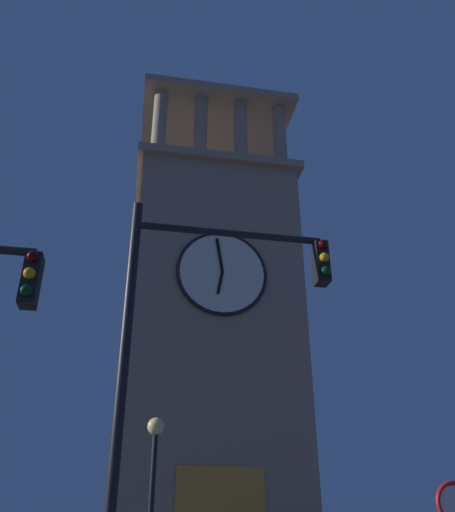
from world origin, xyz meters
name	(u,v)px	position (x,y,z in m)	size (l,w,h in m)	color
clocktower	(208,350)	(-2.22, -4.52, 9.51)	(8.02, 8.42, 24.94)	gray
traffic_signal_near	(189,345)	(0.37, 11.82, 4.48)	(3.30, 0.41, 6.85)	black
street_lamp	(153,473)	(0.47, 5.31, 3.24)	(0.44, 0.44, 4.58)	black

